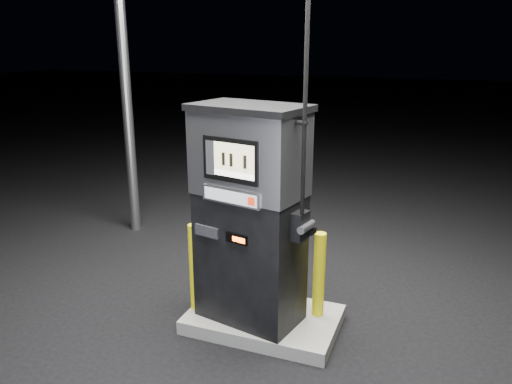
% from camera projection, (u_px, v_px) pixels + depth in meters
% --- Properties ---
extents(ground, '(80.00, 80.00, 0.00)m').
position_uv_depth(ground, '(264.00, 325.00, 5.47)').
color(ground, black).
rests_on(ground, ground).
extents(pump_island, '(1.60, 1.00, 0.15)m').
position_uv_depth(pump_island, '(264.00, 319.00, 5.45)').
color(pump_island, slate).
rests_on(pump_island, ground).
extents(fuel_dispenser, '(1.31, 0.89, 4.70)m').
position_uv_depth(fuel_dispenser, '(250.00, 214.00, 5.04)').
color(fuel_dispenser, black).
rests_on(fuel_dispenser, pump_island).
extents(bollard_left, '(0.16, 0.16, 0.98)m').
position_uv_depth(bollard_left, '(195.00, 267.00, 5.40)').
color(bollard_left, yellow).
rests_on(bollard_left, pump_island).
extents(bollard_right, '(0.14, 0.14, 0.94)m').
position_uv_depth(bollard_right, '(319.00, 275.00, 5.27)').
color(bollard_right, yellow).
rests_on(bollard_right, pump_island).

